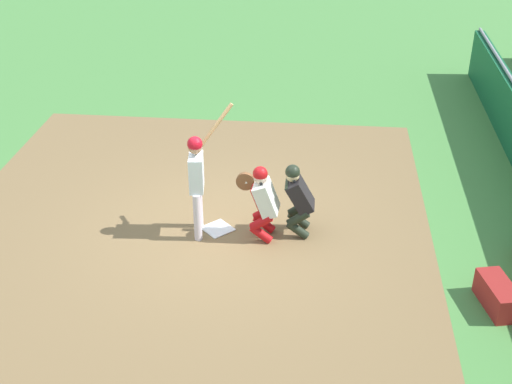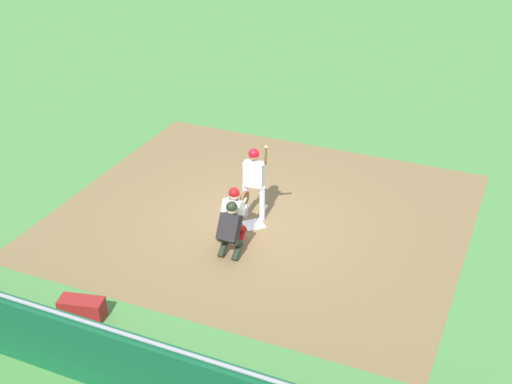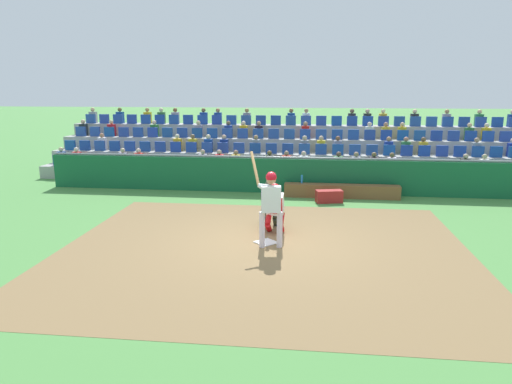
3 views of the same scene
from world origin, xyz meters
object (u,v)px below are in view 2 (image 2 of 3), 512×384
Objects in this scene: home_plate_umpire at (230,228)px; equipment_duffel_bag at (82,308)px; catcher_crouching at (234,212)px; batter_at_plate at (254,176)px; dugout_bench at (37,325)px; water_bottle_on_bench at (94,332)px; home_plate_marker at (254,224)px.

equipment_duffel_bag is at bearing -119.04° from home_plate_umpire.
batter_at_plate is at bearing 89.76° from catcher_crouching.
dugout_bench is 1.37m from water_bottle_on_bench.
home_plate_umpire reaches higher than water_bottle_on_bench.
batter_at_plate reaches higher than home_plate_umpire.
dugout_bench is 0.85m from equipment_duffel_bag.
catcher_crouching is at bearing 82.74° from water_bottle_on_bench.
home_plate_marker is 1.05m from catcher_crouching.
water_bottle_on_bench is at bearing -56.50° from equipment_duffel_bag.
water_bottle_on_bench reaches higher than home_plate_marker.
home_plate_umpire is at bearing -72.35° from catcher_crouching.
water_bottle_on_bench is 1.28m from equipment_duffel_bag.
home_plate_marker is at bearing 55.95° from equipment_duffel_bag.
catcher_crouching reaches higher than dugout_bench.
batter_at_plate is (-0.12, 0.28, 1.07)m from home_plate_marker.
equipment_duffel_bag is at bearing -112.57° from catcher_crouching.
water_bottle_on_bench reaches higher than dugout_bench.
dugout_bench is (-2.04, -3.65, -0.47)m from home_plate_umpire.
water_bottle_on_bench is (-0.55, -5.34, -0.51)m from batter_at_plate.
water_bottle_on_bench is (-0.72, -3.74, -0.11)m from home_plate_umpire.
home_plate_umpire is at bearing 60.77° from dugout_bench.
dugout_bench is 13.61× the size of water_bottle_on_bench.
home_plate_umpire is (0.06, -1.32, 0.67)m from home_plate_marker.
dugout_bench is 4.58× the size of equipment_duffel_bag.
catcher_crouching is 1.58× the size of equipment_duffel_bag.
equipment_duffel_bag is (-1.45, -4.51, -0.89)m from batter_at_plate.
batter_at_plate is 1.68× the size of home_plate_umpire.
home_plate_umpire is at bearing 79.06° from water_bottle_on_bench.
home_plate_marker is at bearing 82.49° from water_bottle_on_bench.
catcher_crouching is (-0.00, -1.04, -0.36)m from batter_at_plate.
catcher_crouching is at bearing 53.64° from equipment_duffel_bag.
home_plate_marker is 0.34× the size of catcher_crouching.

